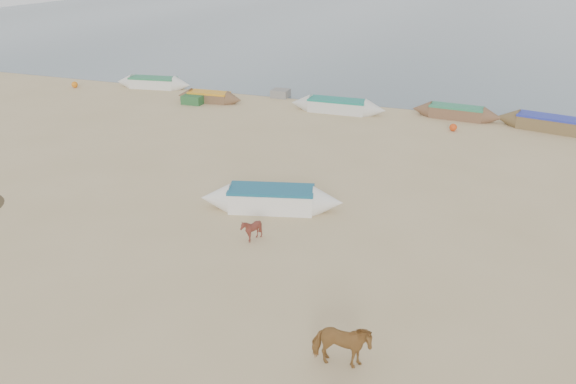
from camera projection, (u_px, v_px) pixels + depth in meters
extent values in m
plane|color=tan|center=(247.00, 262.00, 19.34)|extent=(140.00, 140.00, 0.00)
plane|color=slate|center=(458.00, 16.00, 89.78)|extent=(160.00, 160.00, 0.00)
imported|color=olive|center=(341.00, 345.00, 14.25)|extent=(1.66, 0.92, 1.33)
imported|color=#5D271D|center=(251.00, 230.00, 20.56)|extent=(1.08, 1.04, 0.92)
cube|color=#295B2E|center=(194.00, 99.00, 38.96)|extent=(1.40, 1.20, 0.60)
sphere|color=#C94012|center=(453.00, 127.00, 33.12)|extent=(0.44, 0.44, 0.44)
cube|color=slate|center=(281.00, 93.00, 40.61)|extent=(1.20, 1.10, 0.56)
sphere|color=orange|center=(75.00, 85.00, 43.41)|extent=(0.48, 0.48, 0.48)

